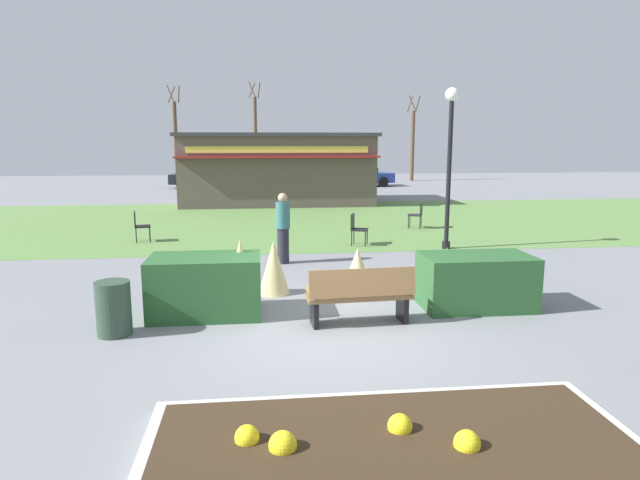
{
  "coord_description": "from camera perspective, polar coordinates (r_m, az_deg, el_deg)",
  "views": [
    {
      "loc": [
        -0.96,
        -8.13,
        2.92
      ],
      "look_at": [
        0.25,
        2.68,
        0.96
      ],
      "focal_mm": 31.25,
      "sensor_mm": 36.0,
      "label": 1
    }
  ],
  "objects": [
    {
      "name": "parked_car_west_slot",
      "position": [
        35.37,
        -11.69,
        6.31
      ],
      "size": [
        4.36,
        2.38,
        1.2
      ],
      "color": "black",
      "rests_on": "ground_plane"
    },
    {
      "name": "cafe_chair_west",
      "position": [
        15.6,
        3.75,
        1.37
      ],
      "size": [
        0.56,
        0.56,
        0.89
      ],
      "color": "black",
      "rests_on": "ground_plane"
    },
    {
      "name": "hedge_left",
      "position": [
        9.57,
        -11.65,
        -4.63
      ],
      "size": [
        1.85,
        1.1,
        1.01
      ],
      "primitive_type": "cube",
      "color": "#28562B",
      "rests_on": "ground_plane"
    },
    {
      "name": "cafe_chair_east",
      "position": [
        18.85,
        9.98,
        2.76
      ],
      "size": [
        0.58,
        0.58,
        0.89
      ],
      "color": "black",
      "rests_on": "ground_plane"
    },
    {
      "name": "lawn_patch",
      "position": [
        20.36,
        -3.61,
        1.95
      ],
      "size": [
        36.0,
        12.0,
        0.01
      ],
      "primitive_type": "cube",
      "color": "#5B8442",
      "rests_on": "ground_plane"
    },
    {
      "name": "hedge_right",
      "position": [
        10.19,
        15.68,
        -4.1
      ],
      "size": [
        1.9,
        1.1,
        0.94
      ],
      "primitive_type": "cube",
      "color": "#28562B",
      "rests_on": "ground_plane"
    },
    {
      "name": "ornamental_grass_behind_right",
      "position": [
        9.84,
        -8.13,
        -3.46
      ],
      "size": [
        0.63,
        0.63,
        1.23
      ],
      "primitive_type": "cone",
      "color": "#D1BC7F",
      "rests_on": "ground_plane"
    },
    {
      "name": "parked_car_east_slot",
      "position": [
        35.79,
        3.97,
        6.54
      ],
      "size": [
        4.36,
        2.38,
        1.2
      ],
      "color": "navy",
      "rests_on": "ground_plane"
    },
    {
      "name": "ornamental_grass_behind_far",
      "position": [
        10.53,
        3.85,
        -3.3
      ],
      "size": [
        0.67,
        0.67,
        0.93
      ],
      "primitive_type": "cone",
      "color": "#D1BC7F",
      "rests_on": "ground_plane"
    },
    {
      "name": "tree_left_bg",
      "position": [
        41.08,
        9.44,
        9.69
      ],
      "size": [
        0.91,
        0.96,
        6.01
      ],
      "color": "brown",
      "rests_on": "ground_plane"
    },
    {
      "name": "cafe_chair_center",
      "position": [
        16.94,
        -18.03,
        1.59
      ],
      "size": [
        0.52,
        0.52,
        0.89
      ],
      "color": "black",
      "rests_on": "ground_plane"
    },
    {
      "name": "tree_center_bg",
      "position": [
        39.9,
        -14.56,
        9.87
      ],
      "size": [
        0.91,
        0.96,
        6.54
      ],
      "color": "brown",
      "rests_on": "ground_plane"
    },
    {
      "name": "parked_car_center_slot",
      "position": [
        35.27,
        -3.12,
        6.5
      ],
      "size": [
        4.26,
        2.17,
        1.2
      ],
      "color": "#2D6638",
      "rests_on": "ground_plane"
    },
    {
      "name": "park_bench",
      "position": [
        8.93,
        4.13,
        -5.69
      ],
      "size": [
        1.73,
        0.63,
        0.95
      ],
      "color": "olive",
      "rests_on": "ground_plane"
    },
    {
      "name": "trash_bin",
      "position": [
        9.02,
        -20.39,
        -6.57
      ],
      "size": [
        0.52,
        0.52,
        0.83
      ],
      "primitive_type": "cylinder",
      "color": "#2D4233",
      "rests_on": "ground_plane"
    },
    {
      "name": "tree_right_bg",
      "position": [
        42.35,
        -6.64,
        10.49
      ],
      "size": [
        0.91,
        0.96,
        7.09
      ],
      "color": "brown",
      "rests_on": "ground_plane"
    },
    {
      "name": "lamppost_mid",
      "position": [
        15.29,
        13.16,
        9.04
      ],
      "size": [
        0.36,
        0.36,
        4.27
      ],
      "color": "black",
      "rests_on": "ground_plane"
    },
    {
      "name": "ornamental_grass_behind_center",
      "position": [
        10.67,
        12.8,
        -3.27
      ],
      "size": [
        0.51,
        0.51,
        0.96
      ],
      "primitive_type": "cone",
      "color": "#D1BC7F",
      "rests_on": "ground_plane"
    },
    {
      "name": "flower_bed",
      "position": [
        5.6,
        7.41,
        -20.28
      ],
      "size": [
        4.7,
        2.15,
        0.32
      ],
      "color": "beige",
      "rests_on": "ground_plane"
    },
    {
      "name": "food_kiosk",
      "position": [
        26.25,
        -4.45,
        7.35
      ],
      "size": [
        8.91,
        4.94,
        3.23
      ],
      "color": "#594C47",
      "rests_on": "ground_plane"
    },
    {
      "name": "person_strolling",
      "position": [
        13.27,
        -3.82,
        1.26
      ],
      "size": [
        0.34,
        0.34,
        1.69
      ],
      "rotation": [
        0.0,
        0.0,
        1.11
      ],
      "color": "#23232D",
      "rests_on": "ground_plane"
    },
    {
      "name": "ornamental_grass_behind_left",
      "position": [
        10.71,
        -4.75,
        -2.78
      ],
      "size": [
        0.6,
        0.6,
        1.04
      ],
      "primitive_type": "cone",
      "color": "#D1BC7F",
      "rests_on": "ground_plane"
    },
    {
      "name": "ground_plane",
      "position": [
        8.7,
        0.33,
        -9.43
      ],
      "size": [
        80.0,
        80.0,
        0.0
      ],
      "primitive_type": "plane",
      "color": "slate"
    }
  ]
}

